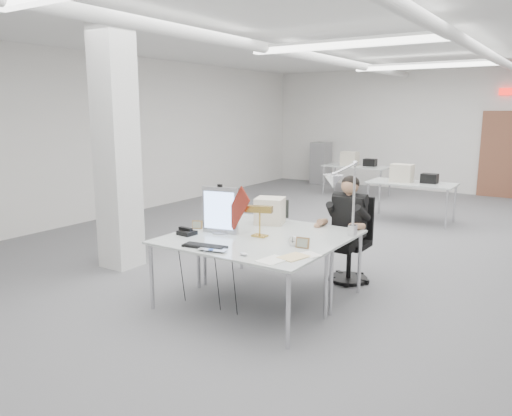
# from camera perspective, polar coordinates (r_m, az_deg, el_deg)

# --- Properties ---
(room_shell) EXTENTS (10.04, 14.04, 3.24)m
(room_shell) POSITION_cam_1_polar(r_m,az_deg,el_deg) (7.26, 10.18, 7.63)
(room_shell) COLOR #5D5D60
(room_shell) RESTS_ON ground
(desk_main) EXTENTS (1.80, 0.90, 0.02)m
(desk_main) POSITION_cam_1_polar(r_m,az_deg,el_deg) (5.15, -2.26, -4.35)
(desk_main) COLOR silver
(desk_main) RESTS_ON room_shell
(desk_second) EXTENTS (1.80, 0.90, 0.02)m
(desk_second) POSITION_cam_1_polar(r_m,az_deg,el_deg) (5.88, 2.84, -2.39)
(desk_second) COLOR silver
(desk_second) RESTS_ON room_shell
(bg_desk_a) EXTENTS (1.60, 0.80, 0.02)m
(bg_desk_a) POSITION_cam_1_polar(r_m,az_deg,el_deg) (10.00, 17.37, 2.72)
(bg_desk_a) COLOR silver
(bg_desk_a) RESTS_ON room_shell
(bg_desk_b) EXTENTS (1.60, 0.80, 0.02)m
(bg_desk_b) POSITION_cam_1_polar(r_m,az_deg,el_deg) (12.71, 11.46, 4.70)
(bg_desk_b) COLOR silver
(bg_desk_b) RESTS_ON room_shell
(filing_cabinet) EXTENTS (0.45, 0.55, 1.20)m
(filing_cabinet) POSITION_cam_1_polar(r_m,az_deg,el_deg) (14.73, 7.41, 5.12)
(filing_cabinet) COLOR gray
(filing_cabinet) RESTS_ON room_shell
(office_chair) EXTENTS (0.50, 0.50, 0.97)m
(office_chair) POSITION_cam_1_polar(r_m,az_deg,el_deg) (6.32, 10.63, -4.04)
(office_chair) COLOR black
(office_chair) RESTS_ON room_shell
(seated_person) EXTENTS (0.45, 0.56, 0.80)m
(seated_person) POSITION_cam_1_polar(r_m,az_deg,el_deg) (6.18, 10.59, -0.42)
(seated_person) COLOR black
(seated_person) RESTS_ON office_chair
(monitor) EXTENTS (0.42, 0.13, 0.52)m
(monitor) POSITION_cam_1_polar(r_m,az_deg,el_deg) (5.59, -4.11, -0.25)
(monitor) COLOR #A2A2A6
(monitor) RESTS_ON desk_main
(pennant) EXTENTS (0.45, 0.19, 0.51)m
(pennant) POSITION_cam_1_polar(r_m,az_deg,el_deg) (5.40, -2.13, -0.06)
(pennant) COLOR maroon
(pennant) RESTS_ON monitor
(keyboard) EXTENTS (0.48, 0.23, 0.02)m
(keyboard) POSITION_cam_1_polar(r_m,az_deg,el_deg) (5.07, -5.87, -4.38)
(keyboard) COLOR black
(keyboard) RESTS_ON desk_main
(laptop) EXTENTS (0.32, 0.24, 0.02)m
(laptop) POSITION_cam_1_polar(r_m,az_deg,el_deg) (4.89, -5.19, -4.94)
(laptop) COLOR #BCBDC2
(laptop) RESTS_ON desk_main
(mouse) EXTENTS (0.09, 0.06, 0.03)m
(mouse) POSITION_cam_1_polar(r_m,az_deg,el_deg) (4.76, -1.43, -5.27)
(mouse) COLOR silver
(mouse) RESTS_ON desk_main
(bankers_lamp) EXTENTS (0.33, 0.21, 0.35)m
(bankers_lamp) POSITION_cam_1_polar(r_m,az_deg,el_deg) (5.43, 0.43, -1.51)
(bankers_lamp) COLOR #CA883F
(bankers_lamp) RESTS_ON desk_main
(desk_phone) EXTENTS (0.19, 0.18, 0.04)m
(desk_phone) POSITION_cam_1_polar(r_m,az_deg,el_deg) (5.60, -7.90, -2.82)
(desk_phone) COLOR black
(desk_phone) RESTS_ON desk_main
(picture_frame_left) EXTENTS (0.13, 0.08, 0.10)m
(picture_frame_left) POSITION_cam_1_polar(r_m,az_deg,el_deg) (5.86, -6.73, -1.90)
(picture_frame_left) COLOR #A47846
(picture_frame_left) RESTS_ON desk_main
(picture_frame_right) EXTENTS (0.15, 0.05, 0.11)m
(picture_frame_right) POSITION_cam_1_polar(r_m,az_deg,el_deg) (5.03, 5.35, -3.97)
(picture_frame_right) COLOR #9C7043
(picture_frame_right) RESTS_ON desk_main
(desk_clock) EXTENTS (0.11, 0.04, 0.11)m
(desk_clock) POSITION_cam_1_polar(r_m,az_deg,el_deg) (5.10, 4.30, -3.79)
(desk_clock) COLOR silver
(desk_clock) RESTS_ON desk_main
(paper_stack_a) EXTENTS (0.25, 0.32, 0.01)m
(paper_stack_a) POSITION_cam_1_polar(r_m,az_deg,el_deg) (4.63, 1.96, -5.96)
(paper_stack_a) COLOR white
(paper_stack_a) RESTS_ON desk_main
(paper_stack_b) EXTENTS (0.26, 0.31, 0.01)m
(paper_stack_b) POSITION_cam_1_polar(r_m,az_deg,el_deg) (4.72, 4.30, -5.60)
(paper_stack_b) COLOR #F1D390
(paper_stack_b) RESTS_ON desk_main
(paper_stack_c) EXTENTS (0.24, 0.22, 0.01)m
(paper_stack_c) POSITION_cam_1_polar(r_m,az_deg,el_deg) (4.82, 6.24, -5.29)
(paper_stack_c) COLOR white
(paper_stack_c) RESTS_ON desk_main
(beige_monitor) EXTENTS (0.42, 0.41, 0.32)m
(beige_monitor) POSITION_cam_1_polar(r_m,az_deg,el_deg) (6.07, 1.60, -0.31)
(beige_monitor) COLOR beige
(beige_monitor) RESTS_ON desk_second
(architect_lamp) EXTENTS (0.38, 0.81, 1.01)m
(architect_lamp) POSITION_cam_1_polar(r_m,az_deg,el_deg) (5.29, 10.12, 1.61)
(architect_lamp) COLOR silver
(architect_lamp) RESTS_ON desk_second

